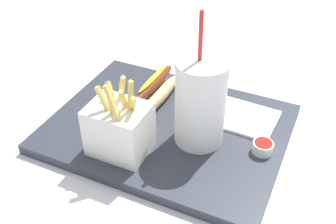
# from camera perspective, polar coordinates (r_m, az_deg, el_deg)

# --- Properties ---
(ground_plane) EXTENTS (2.40, 2.40, 0.02)m
(ground_plane) POSITION_cam_1_polar(r_m,az_deg,el_deg) (0.81, -0.00, -3.38)
(ground_plane) COLOR silver
(food_tray) EXTENTS (0.44, 0.34, 0.02)m
(food_tray) POSITION_cam_1_polar(r_m,az_deg,el_deg) (0.80, -0.00, -2.29)
(food_tray) COLOR #2D333D
(food_tray) RESTS_ON ground_plane
(soda_cup) EXTENTS (0.09, 0.09, 0.25)m
(soda_cup) POSITION_cam_1_polar(r_m,az_deg,el_deg) (0.71, 4.54, 1.42)
(soda_cup) COLOR white
(soda_cup) RESTS_ON food_tray
(fries_basket) EXTENTS (0.10, 0.08, 0.15)m
(fries_basket) POSITION_cam_1_polar(r_m,az_deg,el_deg) (0.71, -6.80, -2.27)
(fries_basket) COLOR white
(fries_basket) RESTS_ON food_tray
(hot_dog_1) EXTENTS (0.06, 0.17, 0.06)m
(hot_dog_1) POSITION_cam_1_polar(r_m,az_deg,el_deg) (0.84, -1.99, 2.88)
(hot_dog_1) COLOR #E5C689
(hot_dog_1) RESTS_ON food_tray
(ketchup_cup_1) EXTENTS (0.04, 0.04, 0.02)m
(ketchup_cup_1) POSITION_cam_1_polar(r_m,az_deg,el_deg) (0.74, 13.02, -4.79)
(ketchup_cup_1) COLOR white
(ketchup_cup_1) RESTS_ON food_tray
(napkin_stack) EXTENTS (0.12, 0.11, 0.01)m
(napkin_stack) POSITION_cam_1_polar(r_m,az_deg,el_deg) (0.82, 10.71, -0.86)
(napkin_stack) COLOR white
(napkin_stack) RESTS_ON food_tray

